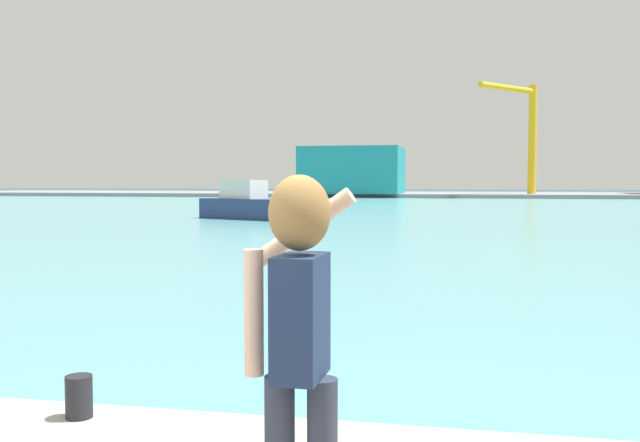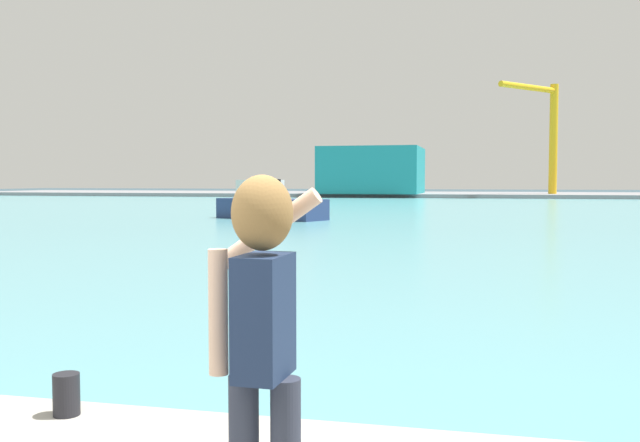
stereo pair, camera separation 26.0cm
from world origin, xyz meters
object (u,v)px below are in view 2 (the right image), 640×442
object	(u,v)px
person_photographer	(262,324)
warehouse_left	(373,170)
boat_moored	(269,205)
port_crane	(547,125)
harbor_bollard	(66,394)

from	to	relation	value
person_photographer	warehouse_left	distance (m)	87.58
person_photographer	boat_moored	xyz separation A→B (m)	(-10.76, 34.60, -0.77)
person_photographer	port_crane	distance (m)	87.38
harbor_bollard	boat_moored	size ratio (longest dim) A/B	0.04
boat_moored	port_crane	world-z (taller)	port_crane
harbor_bollard	person_photographer	bearing A→B (deg)	-36.71
person_photographer	warehouse_left	world-z (taller)	warehouse_left
person_photographer	port_crane	size ratio (longest dim) A/B	0.13
boat_moored	warehouse_left	bearing A→B (deg)	116.76
harbor_bollard	warehouse_left	bearing A→B (deg)	97.39
warehouse_left	port_crane	distance (m)	21.98
person_photographer	harbor_bollard	world-z (taller)	person_photographer
person_photographer	warehouse_left	xyz separation A→B (m)	(-13.01, 86.59, 1.82)
boat_moored	port_crane	distance (m)	56.04
person_photographer	boat_moored	bearing A→B (deg)	19.52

